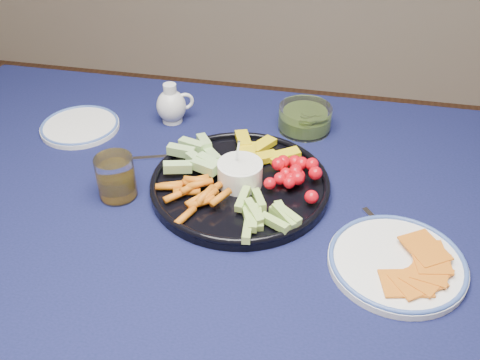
% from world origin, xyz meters
% --- Properties ---
extents(dining_table, '(1.67, 1.07, 0.75)m').
position_xyz_m(dining_table, '(0.00, 0.00, 0.66)').
color(dining_table, '#492E18').
rests_on(dining_table, ground).
extents(crudite_platter, '(0.36, 0.36, 0.12)m').
position_xyz_m(crudite_platter, '(-0.04, 0.10, 0.77)').
color(crudite_platter, black).
rests_on(crudite_platter, dining_table).
extents(creamer_pitcher, '(0.09, 0.07, 0.10)m').
position_xyz_m(creamer_pitcher, '(-0.26, 0.33, 0.79)').
color(creamer_pitcher, silver).
rests_on(creamer_pitcher, dining_table).
extents(pickle_bowl, '(0.12, 0.12, 0.06)m').
position_xyz_m(pickle_bowl, '(0.06, 0.36, 0.77)').
color(pickle_bowl, white).
rests_on(pickle_bowl, dining_table).
extents(cheese_plate, '(0.23, 0.23, 0.03)m').
position_xyz_m(cheese_plate, '(0.26, -0.05, 0.76)').
color(cheese_plate, white).
rests_on(cheese_plate, dining_table).
extents(juice_tumbler, '(0.07, 0.07, 0.09)m').
position_xyz_m(juice_tumbler, '(-0.27, 0.03, 0.78)').
color(juice_tumbler, white).
rests_on(juice_tumbler, dining_table).
extents(fork_left, '(0.17, 0.07, 0.00)m').
position_xyz_m(fork_left, '(-0.22, 0.18, 0.75)').
color(fork_left, silver).
rests_on(fork_left, dining_table).
extents(fork_right, '(0.12, 0.16, 0.00)m').
position_xyz_m(fork_right, '(0.27, -0.00, 0.75)').
color(fork_right, silver).
rests_on(fork_right, dining_table).
extents(side_plate_extra, '(0.18, 0.18, 0.02)m').
position_xyz_m(side_plate_extra, '(-0.46, 0.25, 0.75)').
color(side_plate_extra, white).
rests_on(side_plate_extra, dining_table).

